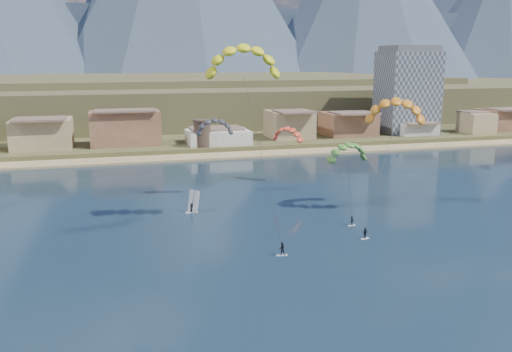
{
  "coord_description": "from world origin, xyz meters",
  "views": [
    {
      "loc": [
        -22.43,
        -49.64,
        28.38
      ],
      "look_at": [
        0.0,
        32.0,
        10.0
      ],
      "focal_mm": 37.16,
      "sensor_mm": 36.0,
      "label": 1
    }
  ],
  "objects_px": {
    "watchtower": "(202,133)",
    "kitesurfer_green": "(348,150)",
    "apartment_tower": "(407,90)",
    "kitesurfer_yellow": "(243,57)",
    "kitesurfer_orange": "(396,107)",
    "windsurfer": "(192,206)"
  },
  "relations": [
    {
      "from": "watchtower",
      "to": "kitesurfer_green",
      "type": "relative_size",
      "value": 0.51
    },
    {
      "from": "apartment_tower",
      "to": "kitesurfer_yellow",
      "type": "bearing_deg",
      "value": -133.41
    },
    {
      "from": "apartment_tower",
      "to": "watchtower",
      "type": "bearing_deg",
      "value": -170.07
    },
    {
      "from": "apartment_tower",
      "to": "kitesurfer_orange",
      "type": "height_order",
      "value": "apartment_tower"
    },
    {
      "from": "apartment_tower",
      "to": "kitesurfer_yellow",
      "type": "xyz_separation_m",
      "value": [
        -85.7,
        -90.6,
        11.32
      ]
    },
    {
      "from": "watchtower",
      "to": "kitesurfer_orange",
      "type": "distance_m",
      "value": 81.07
    },
    {
      "from": "apartment_tower",
      "to": "kitesurfer_green",
      "type": "distance_m",
      "value": 103.84
    },
    {
      "from": "apartment_tower",
      "to": "watchtower",
      "type": "relative_size",
      "value": 3.72
    },
    {
      "from": "windsurfer",
      "to": "kitesurfer_orange",
      "type": "bearing_deg",
      "value": -15.79
    },
    {
      "from": "kitesurfer_yellow",
      "to": "watchtower",
      "type": "bearing_deg",
      "value": 85.74
    },
    {
      "from": "kitesurfer_yellow",
      "to": "kitesurfer_green",
      "type": "height_order",
      "value": "kitesurfer_yellow"
    },
    {
      "from": "watchtower",
      "to": "kitesurfer_orange",
      "type": "relative_size",
      "value": 0.34
    },
    {
      "from": "apartment_tower",
      "to": "kitesurfer_yellow",
      "type": "distance_m",
      "value": 125.22
    },
    {
      "from": "apartment_tower",
      "to": "kitesurfer_yellow",
      "type": "height_order",
      "value": "apartment_tower"
    },
    {
      "from": "kitesurfer_green",
      "to": "windsurfer",
      "type": "xyz_separation_m",
      "value": [
        -30.81,
        2.49,
        -9.9
      ]
    },
    {
      "from": "watchtower",
      "to": "windsurfer",
      "type": "bearing_deg",
      "value": -101.34
    },
    {
      "from": "kitesurfer_orange",
      "to": "kitesurfer_green",
      "type": "distance_m",
      "value": 13.1
    },
    {
      "from": "watchtower",
      "to": "kitesurfer_green",
      "type": "height_order",
      "value": "kitesurfer_green"
    },
    {
      "from": "watchtower",
      "to": "kitesurfer_green",
      "type": "xyz_separation_m",
      "value": [
        17.54,
        -68.69,
        4.89
      ]
    },
    {
      "from": "watchtower",
      "to": "kitesurfer_orange",
      "type": "xyz_separation_m",
      "value": [
        23.07,
        -76.48,
        13.86
      ]
    },
    {
      "from": "apartment_tower",
      "to": "kitesurfer_orange",
      "type": "distance_m",
      "value": 106.92
    },
    {
      "from": "kitesurfer_yellow",
      "to": "windsurfer",
      "type": "bearing_deg",
      "value": 126.07
    }
  ]
}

